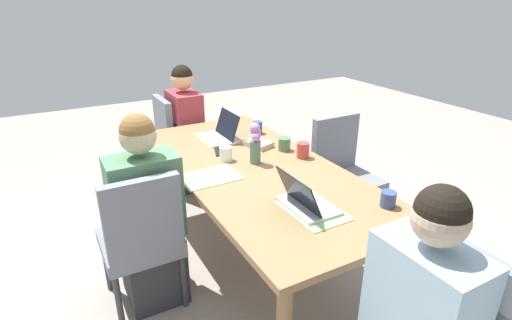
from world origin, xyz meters
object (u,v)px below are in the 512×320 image
object	(u,v)px
person_head_right_left_near	(186,136)
coffee_mug_near_right	(226,154)
laptop_head_left_left_far	(305,201)
laptop_head_right_left_near	(221,134)
chair_near_right_near	(342,169)
coffee_mug_centre_right	(388,199)
phone_black	(220,152)
coffee_mug_far_left	(303,150)
chair_head_right_left_near	(177,138)
chair_far_left_mid	(142,236)
dining_table	(256,177)
coffee_mug_near_left	(284,144)
flower_vase	(255,142)
person_far_left_mid	(148,223)
book_red_cover	(258,144)
coffee_mug_centre_left	(258,127)

from	to	relation	value
person_head_right_left_near	coffee_mug_near_right	bearing A→B (deg)	174.39
laptop_head_left_left_far	coffee_mug_near_right	xyz separation A→B (m)	(0.80, 0.09, 0.01)
laptop_head_right_left_near	chair_near_right_near	bearing A→B (deg)	-120.86
coffee_mug_centre_right	phone_black	world-z (taller)	coffee_mug_centre_right
laptop_head_right_left_near	coffee_mug_centre_right	xyz separation A→B (m)	(-1.39, -0.35, -0.00)
laptop_head_right_left_near	coffee_mug_far_left	size ratio (longest dim) A/B	2.99
chair_head_right_left_near	chair_far_left_mid	distance (m)	1.66
dining_table	coffee_mug_near_right	xyz separation A→B (m)	(0.20, 0.12, 0.12)
laptop_head_right_left_near	coffee_mug_near_right	bearing A→B (deg)	160.14
coffee_mug_near_left	coffee_mug_far_left	bearing A→B (deg)	-167.97
coffee_mug_far_left	phone_black	bearing A→B (deg)	52.34
chair_head_right_left_near	flower_vase	size ratio (longest dim) A/B	3.22
chair_head_right_left_near	person_head_right_left_near	bearing A→B (deg)	-128.76
person_far_left_mid	flower_vase	xyz separation A→B (m)	(0.07, -0.76, 0.36)
coffee_mug_centre_right	phone_black	size ratio (longest dim) A/B	0.57
chair_head_right_left_near	laptop_head_left_left_far	size ratio (longest dim) A/B	2.81
person_head_right_left_near	coffee_mug_far_left	xyz separation A→B (m)	(-1.37, -0.37, 0.26)
person_head_right_left_near	coffee_mug_near_left	size ratio (longest dim) A/B	12.91
flower_vase	person_far_left_mid	bearing A→B (deg)	95.16
dining_table	chair_head_right_left_near	world-z (taller)	chair_head_right_left_near
coffee_mug_near_left	book_red_cover	size ratio (longest dim) A/B	0.46
chair_head_right_left_near	person_far_left_mid	size ratio (longest dim) A/B	0.75
chair_head_right_left_near	coffee_mug_centre_left	xyz separation A→B (m)	(-0.82, -0.43, 0.28)
chair_head_right_left_near	laptop_head_left_left_far	distance (m)	2.04
chair_head_right_left_near	coffee_mug_near_left	bearing A→B (deg)	-161.85
coffee_mug_far_left	laptop_head_left_left_far	bearing A→B (deg)	146.15
chair_far_left_mid	flower_vase	size ratio (longest dim) A/B	3.22
chair_near_right_near	laptop_head_right_left_near	world-z (taller)	laptop_head_right_left_near
person_far_left_mid	coffee_mug_centre_right	xyz separation A→B (m)	(-0.79, -1.10, 0.25)
person_far_left_mid	laptop_head_left_left_far	world-z (taller)	person_far_left_mid
dining_table	coffee_mug_far_left	size ratio (longest dim) A/B	20.05
person_head_right_left_near	coffee_mug_centre_left	bearing A→B (deg)	-155.39
person_far_left_mid	chair_near_right_near	size ratio (longest dim) A/B	1.33
coffee_mug_centre_right	phone_black	distance (m)	1.23
dining_table	coffee_mug_centre_left	distance (m)	0.69
person_head_right_left_near	book_red_cover	xyz separation A→B (m)	(-1.03, -0.21, 0.22)
person_head_right_left_near	book_red_cover	size ratio (longest dim) A/B	5.97
coffee_mug_centre_right	phone_black	bearing A→B (deg)	22.21
chair_far_left_mid	person_head_right_left_near	bearing A→B (deg)	-28.50
chair_near_right_near	laptop_head_left_left_far	size ratio (longest dim) A/B	2.81
person_far_left_mid	coffee_mug_centre_right	distance (m)	1.37
coffee_mug_centre_right	book_red_cover	distance (m)	1.14
person_head_right_left_near	chair_far_left_mid	size ratio (longest dim) A/B	1.33
laptop_head_right_left_near	book_red_cover	world-z (taller)	laptop_head_right_left_near
coffee_mug_centre_left	phone_black	world-z (taller)	coffee_mug_centre_left
coffee_mug_near_left	book_red_cover	distance (m)	0.21
person_head_right_left_near	flower_vase	distance (m)	1.34
coffee_mug_centre_left	phone_black	distance (m)	0.51
dining_table	laptop_head_left_left_far	bearing A→B (deg)	176.87
person_far_left_mid	coffee_mug_far_left	bearing A→B (deg)	-90.15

